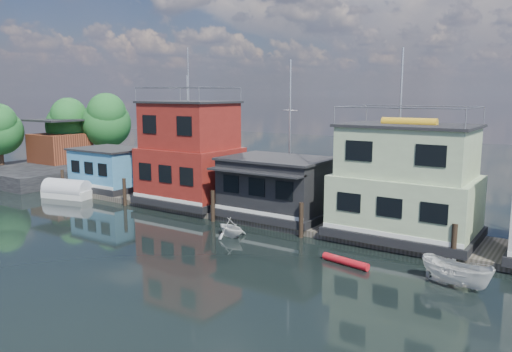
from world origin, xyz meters
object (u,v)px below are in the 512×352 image
Objects in this scene: houseboat_red at (190,155)px; houseboat_dark at (277,187)px; houseboat_blue at (110,169)px; houseboat_green at (406,183)px; dinghy_white at (231,227)px; motorboat at (457,273)px; red_kayak at (345,261)px; tarp_runabout at (67,190)px.

houseboat_red reaches higher than houseboat_dark.
houseboat_green is (26.50, 0.00, 1.34)m from houseboat_blue.
houseboat_green is at bearing 0.00° from houseboat_blue.
houseboat_blue is at bearing -180.00° from houseboat_green.
houseboat_dark is at bearing 13.28° from dinghy_white.
motorboat is (13.33, -5.84, -1.75)m from houseboat_dark.
houseboat_green is at bearing -45.31° from dinghy_white.
red_kayak is 8.14m from dinghy_white.
dinghy_white is at bearing -150.94° from houseboat_green.
houseboat_red is 8.18m from houseboat_dark.
houseboat_blue is at bearing 94.25° from motorboat.
houseboat_red reaches higher than dinghy_white.
houseboat_red is at bearing 0.00° from houseboat_blue.
houseboat_red is at bearing 4.77° from tarp_runabout.
houseboat_red is 2.61× the size of tarp_runabout.
houseboat_green is (9.00, 0.02, 1.13)m from houseboat_dark.
houseboat_blue is 2.77× the size of dinghy_white.
dinghy_white is 0.67× the size of motorboat.
tarp_runabout is (-27.91, -3.53, -2.90)m from houseboat_green.
motorboat is at bearing -77.51° from dinghy_white.
motorboat reaches higher than red_kayak.
houseboat_dark is at bearing -0.06° from houseboat_blue.
houseboat_green is (17.00, 0.00, -0.55)m from houseboat_red.
dinghy_white is (-0.21, -5.10, -1.81)m from houseboat_dark.
houseboat_green is 28.28m from tarp_runabout.
dinghy_white is 18.77m from tarp_runabout.
houseboat_red reaches higher than houseboat_blue.
houseboat_dark is (8.00, -0.02, -1.69)m from houseboat_red.
houseboat_dark is 5.41m from dinghy_white.
houseboat_blue is 26.53m from houseboat_green.
houseboat_dark reaches higher than dinghy_white.
houseboat_blue is 1.84× the size of motorboat.
motorboat is at bearing -23.66° from houseboat_dark.
red_kayak is at bearing -13.19° from houseboat_blue.
red_kayak is 5.48m from motorboat.
dinghy_white is 13.56m from motorboat.
red_kayak is 0.78× the size of motorboat.
houseboat_blue is 31.42m from motorboat.
red_kayak is (15.88, -5.95, -3.91)m from houseboat_red.
motorboat is at bearing -10.76° from houseboat_blue.
houseboat_dark reaches higher than red_kayak.
houseboat_dark is at bearing -2.64° from tarp_runabout.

